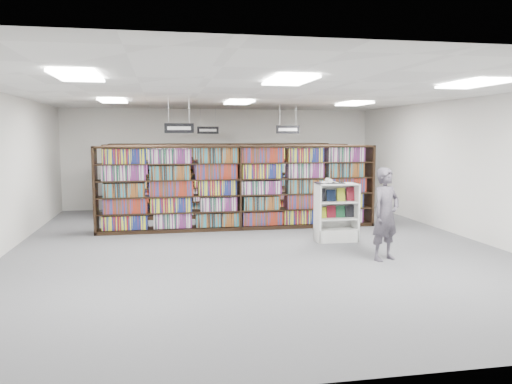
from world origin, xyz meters
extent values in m
plane|color=#595A5F|center=(0.00, 0.00, 0.00)|extent=(12.00, 12.00, 0.00)
cube|color=silver|center=(0.00, 0.00, 3.20)|extent=(10.00, 12.00, 0.10)
cube|color=silver|center=(0.00, 6.00, 1.60)|extent=(10.00, 0.10, 3.20)
cube|color=silver|center=(0.00, -6.00, 1.60)|extent=(10.00, 0.10, 3.20)
cube|color=silver|center=(5.00, 0.00, 1.60)|extent=(0.10, 12.00, 3.20)
cube|color=black|center=(0.00, 2.00, 1.05)|extent=(7.00, 0.60, 2.10)
cube|color=maroon|center=(0.00, 2.00, 1.05)|extent=(6.88, 0.42, 1.98)
cube|color=black|center=(0.00, 4.00, 1.05)|extent=(7.00, 0.60, 2.10)
cube|color=maroon|center=(0.00, 4.00, 1.05)|extent=(6.88, 0.42, 1.98)
cube|color=black|center=(0.00, 5.70, 1.05)|extent=(7.00, 0.60, 2.10)
cube|color=maroon|center=(0.00, 5.70, 1.05)|extent=(6.88, 0.42, 1.98)
cylinder|color=#B2B2B7|center=(-1.73, 1.00, 2.91)|extent=(0.01, 0.01, 0.58)
cylinder|color=#B2B2B7|center=(-1.27, 1.00, 2.91)|extent=(0.01, 0.01, 0.58)
cube|color=black|center=(-1.50, 1.00, 2.51)|extent=(0.65, 0.02, 0.22)
cube|color=white|center=(-1.50, 0.99, 2.51)|extent=(0.52, 0.00, 0.08)
cylinder|color=#B2B2B7|center=(1.27, 3.00, 2.91)|extent=(0.01, 0.01, 0.58)
cylinder|color=#B2B2B7|center=(1.73, 3.00, 2.91)|extent=(0.01, 0.01, 0.58)
cube|color=black|center=(1.50, 3.00, 2.51)|extent=(0.65, 0.02, 0.22)
cube|color=white|center=(1.50, 2.99, 2.51)|extent=(0.52, 0.00, 0.08)
cylinder|color=#B2B2B7|center=(-0.73, 5.00, 2.91)|extent=(0.01, 0.01, 0.58)
cylinder|color=#B2B2B7|center=(-0.27, 5.00, 2.91)|extent=(0.01, 0.01, 0.58)
cube|color=black|center=(-0.50, 5.00, 2.51)|extent=(0.65, 0.02, 0.22)
cube|color=white|center=(-0.50, 4.99, 2.51)|extent=(0.52, 0.00, 0.08)
cube|color=white|center=(-3.00, -3.00, 3.16)|extent=(0.60, 1.20, 0.04)
cube|color=white|center=(0.00, -3.00, 3.16)|extent=(0.60, 1.20, 0.04)
cube|color=white|center=(3.00, -3.00, 3.16)|extent=(0.60, 1.20, 0.04)
cube|color=white|center=(-3.00, 2.00, 3.16)|extent=(0.60, 1.20, 0.04)
cube|color=white|center=(0.00, 2.00, 3.16)|extent=(0.60, 1.20, 0.04)
cube|color=white|center=(3.00, 2.00, 3.16)|extent=(0.60, 1.20, 0.04)
cube|color=white|center=(1.90, 0.13, 0.14)|extent=(0.93, 0.46, 0.28)
cube|color=white|center=(1.46, 0.13, 0.65)|extent=(0.04, 0.46, 1.30)
cube|color=white|center=(2.35, 0.13, 0.65)|extent=(0.04, 0.46, 1.30)
cube|color=white|center=(1.90, 0.35, 0.65)|extent=(0.93, 0.03, 1.30)
cube|color=white|center=(1.90, 0.13, 1.28)|extent=(0.93, 0.46, 0.03)
cube|color=white|center=(1.90, 0.13, 0.51)|extent=(0.85, 0.42, 0.02)
cube|color=white|center=(1.90, 0.13, 0.88)|extent=(0.85, 0.42, 0.02)
cube|color=black|center=(1.56, 0.18, 1.03)|extent=(0.19, 0.07, 0.28)
cube|color=black|center=(1.79, 0.18, 1.03)|extent=(0.19, 0.07, 0.28)
cube|color=gold|center=(2.02, 0.18, 1.03)|extent=(0.19, 0.07, 0.28)
cube|color=maroon|center=(2.25, 0.18, 1.03)|extent=(0.19, 0.07, 0.28)
cube|color=gold|center=(1.58, 0.18, 0.65)|extent=(0.20, 0.06, 0.26)
cube|color=maroon|center=(1.79, 0.18, 0.65)|extent=(0.20, 0.06, 0.26)
cube|color=#174D2D|center=(2.01, 0.18, 0.65)|extent=(0.20, 0.06, 0.26)
cube|color=black|center=(2.23, 0.18, 0.65)|extent=(0.20, 0.06, 0.26)
cube|color=black|center=(1.76, 0.21, 1.31)|extent=(0.66, 0.42, 0.02)
cube|color=white|center=(1.61, 0.21, 1.32)|extent=(0.31, 0.36, 0.05)
cube|color=white|center=(1.91, 0.21, 1.32)|extent=(0.30, 0.36, 0.07)
cylinder|color=white|center=(1.74, 0.21, 1.36)|extent=(0.13, 0.33, 0.10)
imported|color=#524C57|center=(2.23, -1.65, 0.88)|extent=(0.75, 0.64, 1.75)
camera|label=1|loc=(-1.87, -10.31, 2.34)|focal=35.00mm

